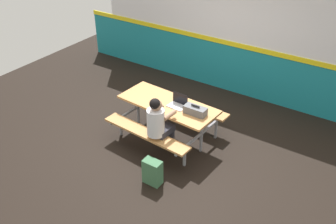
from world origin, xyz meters
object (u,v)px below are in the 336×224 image
toolbox_grey (195,110)px  student_nearer (159,122)px  backpack_dark (153,172)px  laptop_silver (178,104)px  picnic_table_main (168,111)px

toolbox_grey → student_nearer: bearing=-127.2°
toolbox_grey → backpack_dark: (-0.09, -1.16, -0.60)m
laptop_silver → toolbox_grey: bearing=-9.3°
laptop_silver → toolbox_grey: (0.39, -0.06, 0.02)m
student_nearer → laptop_silver: (0.01, 0.59, 0.08)m
backpack_dark → student_nearer: bearing=116.6°
student_nearer → toolbox_grey: 0.67m
picnic_table_main → laptop_silver: 0.29m
student_nearer → backpack_dark: student_nearer is taller
toolbox_grey → backpack_dark: 1.30m
laptop_silver → student_nearer: bearing=-90.9°
picnic_table_main → backpack_dark: picnic_table_main is taller
student_nearer → laptop_silver: size_ratio=3.61×
picnic_table_main → toolbox_grey: size_ratio=4.75×
student_nearer → laptop_silver: student_nearer is taller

